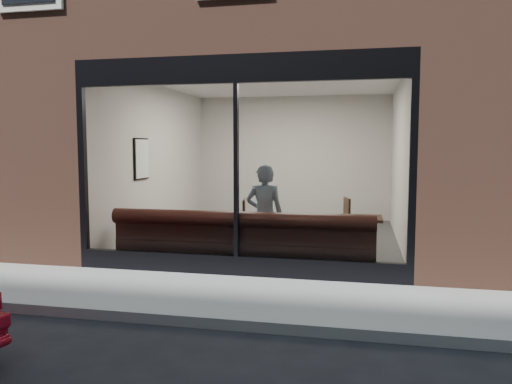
% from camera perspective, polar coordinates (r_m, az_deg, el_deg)
% --- Properties ---
extents(ground, '(120.00, 120.00, 0.00)m').
position_cam_1_polar(ground, '(5.58, -7.60, -14.74)').
color(ground, black).
rests_on(ground, ground).
extents(sidewalk_near, '(40.00, 2.00, 0.01)m').
position_cam_1_polar(sidewalk_near, '(6.48, -4.57, -11.79)').
color(sidewalk_near, gray).
rests_on(sidewalk_near, ground).
extents(kerb_near, '(40.00, 0.10, 0.12)m').
position_cam_1_polar(kerb_near, '(5.52, -7.79, -14.32)').
color(kerb_near, gray).
rests_on(kerb_near, ground).
extents(host_building_pier_left, '(2.50, 12.00, 3.20)m').
position_cam_1_polar(host_building_pier_left, '(14.07, -11.12, 3.92)').
color(host_building_pier_left, brown).
rests_on(host_building_pier_left, ground).
extents(host_building_pier_right, '(2.50, 12.00, 3.20)m').
position_cam_1_polar(host_building_pier_right, '(13.09, 20.74, 3.59)').
color(host_building_pier_right, brown).
rests_on(host_building_pier_right, ground).
extents(host_building_backfill, '(5.00, 6.00, 3.20)m').
position_cam_1_polar(host_building_backfill, '(16.04, 5.69, 4.15)').
color(host_building_backfill, brown).
rests_on(host_building_backfill, ground).
extents(cafe_floor, '(6.00, 6.00, 0.00)m').
position_cam_1_polar(cafe_floor, '(10.27, 1.86, -5.32)').
color(cafe_floor, '#2D2D30').
rests_on(cafe_floor, ground).
extents(cafe_ceiling, '(6.00, 6.00, 0.00)m').
position_cam_1_polar(cafe_ceiling, '(10.17, 1.91, 12.52)').
color(cafe_ceiling, white).
rests_on(cafe_ceiling, host_building_upper).
extents(cafe_wall_back, '(5.00, 0.00, 5.00)m').
position_cam_1_polar(cafe_wall_back, '(13.05, 4.21, 3.91)').
color(cafe_wall_back, silver).
rests_on(cafe_wall_back, ground).
extents(cafe_wall_left, '(0.00, 6.00, 6.00)m').
position_cam_1_polar(cafe_wall_left, '(10.82, -11.23, 3.55)').
color(cafe_wall_left, silver).
rests_on(cafe_wall_left, ground).
extents(cafe_wall_right, '(0.00, 6.00, 6.00)m').
position_cam_1_polar(cafe_wall_right, '(9.96, 16.15, 3.30)').
color(cafe_wall_right, silver).
rests_on(cafe_wall_right, ground).
extents(storefront_kick, '(5.00, 0.10, 0.30)m').
position_cam_1_polar(storefront_kick, '(7.42, -2.23, -8.42)').
color(storefront_kick, black).
rests_on(storefront_kick, ground).
extents(storefront_header, '(5.00, 0.10, 0.40)m').
position_cam_1_polar(storefront_header, '(7.29, -2.31, 13.90)').
color(storefront_header, black).
rests_on(storefront_header, host_building_upper).
extents(storefront_mullion, '(0.06, 0.10, 2.50)m').
position_cam_1_polar(storefront_mullion, '(7.22, -2.27, 2.44)').
color(storefront_mullion, black).
rests_on(storefront_mullion, storefront_kick).
extents(storefront_glass, '(4.80, 0.00, 4.80)m').
position_cam_1_polar(storefront_glass, '(7.19, -2.33, 2.43)').
color(storefront_glass, white).
rests_on(storefront_glass, storefront_kick).
extents(banquette, '(4.00, 0.55, 0.45)m').
position_cam_1_polar(banquette, '(7.78, -1.50, -7.21)').
color(banquette, '#3A1915').
rests_on(banquette, cafe_floor).
extents(person, '(0.61, 0.42, 1.62)m').
position_cam_1_polar(person, '(7.86, 0.98, -2.74)').
color(person, '#849CB3').
rests_on(person, cafe_floor).
extents(cafe_table_left, '(0.73, 0.73, 0.04)m').
position_cam_1_polar(cafe_table_left, '(8.85, -12.41, -2.42)').
color(cafe_table_left, '#311C13').
rests_on(cafe_table_left, cafe_floor).
extents(cafe_table_right, '(0.70, 0.70, 0.04)m').
position_cam_1_polar(cafe_table_right, '(8.27, 11.86, -2.95)').
color(cafe_table_right, '#311C13').
rests_on(cafe_table_right, cafe_floor).
extents(cafe_chair_left, '(0.46, 0.46, 0.04)m').
position_cam_1_polar(cafe_chair_left, '(9.12, -2.57, -5.26)').
color(cafe_chair_left, '#311C13').
rests_on(cafe_chair_left, cafe_floor).
extents(cafe_chair_right, '(0.51, 0.51, 0.04)m').
position_cam_1_polar(cafe_chair_right, '(9.45, 9.17, -4.96)').
color(cafe_chair_right, '#311C13').
rests_on(cafe_chair_right, cafe_floor).
extents(wall_poster, '(0.02, 0.56, 0.75)m').
position_cam_1_polar(wall_poster, '(10.05, -12.89, 3.72)').
color(wall_poster, white).
rests_on(wall_poster, cafe_wall_left).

